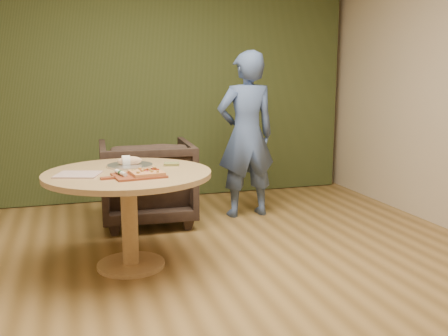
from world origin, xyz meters
TOP-DOWN VIEW (x-y plane):
  - room_shell at (0.00, 0.00)m, footprint 5.04×6.04m
  - curtain at (0.00, 2.90)m, footprint 4.80×0.14m
  - pedestal_table at (-0.53, 0.73)m, footprint 1.25×1.25m
  - pizza_paddle at (-0.48, 0.52)m, footprint 0.46×0.32m
  - flatbread_pizza at (-0.42, 0.51)m, footprint 0.25×0.25m
  - cutlery_roll at (-0.60, 0.54)m, footprint 0.08×0.20m
  - newspaper at (-0.88, 0.69)m, footprint 0.36×0.33m
  - serving_tray at (-0.48, 0.94)m, footprint 0.36×0.36m
  - bread_roll at (-0.49, 0.94)m, footprint 0.19×0.09m
  - green_packet at (-0.16, 0.88)m, footprint 0.14×0.13m
  - armchair at (-0.22, 1.88)m, footprint 0.93×0.88m
  - person_standing at (0.81, 1.82)m, footprint 0.64×0.43m

SIDE VIEW (x-z plane):
  - armchair at x=-0.22m, z-range 0.00..0.91m
  - pedestal_table at x=-0.53m, z-range 0.23..0.98m
  - newspaper at x=-0.88m, z-range 0.75..0.76m
  - serving_tray at x=-0.48m, z-range 0.75..0.77m
  - pizza_paddle at x=-0.48m, z-range 0.75..0.77m
  - green_packet at x=-0.16m, z-range 0.75..0.77m
  - flatbread_pizza at x=-0.42m, z-range 0.76..0.80m
  - cutlery_roll at x=-0.60m, z-range 0.76..0.80m
  - bread_roll at x=-0.49m, z-range 0.75..0.84m
  - person_standing at x=0.81m, z-range 0.00..1.70m
  - room_shell at x=0.00m, z-range -0.02..2.82m
  - curtain at x=0.00m, z-range 0.01..2.79m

